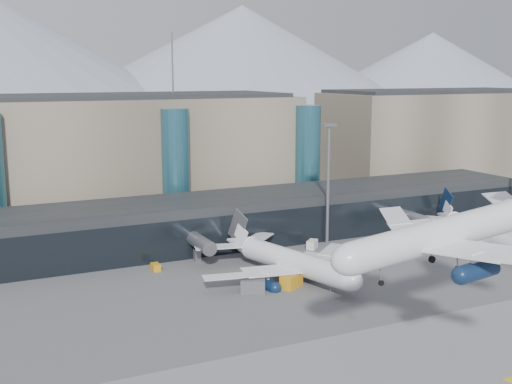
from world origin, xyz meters
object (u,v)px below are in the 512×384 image
(jet_parked_mid, at_px, (281,252))
(veh_d, at_px, (312,244))
(hero_jet, at_px, (459,223))
(veh_h, at_px, (291,281))
(veh_c, at_px, (253,286))
(veh_g, at_px, (360,260))
(jet_parked_right, at_px, (476,226))
(veh_b, at_px, (156,267))
(lightmast_mid, at_px, (328,177))

(jet_parked_mid, height_order, veh_d, jet_parked_mid)
(veh_d, bearing_deg, hero_jet, -144.63)
(veh_h, bearing_deg, veh_c, 144.68)
(jet_parked_mid, bearing_deg, veh_g, -105.62)
(veh_h, bearing_deg, jet_parked_mid, 44.75)
(jet_parked_right, relative_size, veh_b, 15.82)
(jet_parked_mid, bearing_deg, hero_jet, 170.57)
(hero_jet, relative_size, jet_parked_right, 0.97)
(hero_jet, height_order, veh_d, hero_jet)
(jet_parked_right, height_order, veh_b, jet_parked_right)
(veh_g, relative_size, veh_h, 0.58)
(veh_c, height_order, veh_h, veh_h)
(veh_c, relative_size, veh_g, 1.61)
(jet_parked_right, distance_m, veh_d, 34.72)
(hero_jet, relative_size, veh_d, 11.24)
(hero_jet, bearing_deg, lightmast_mid, 75.88)
(hero_jet, xyz_separation_m, veh_d, (10.28, 52.70, -16.96))
(veh_g, xyz_separation_m, veh_h, (-18.44, -6.53, 0.46))
(lightmast_mid, bearing_deg, jet_parked_mid, -141.05)
(jet_parked_right, bearing_deg, jet_parked_mid, 102.51)
(lightmast_mid, xyz_separation_m, veh_h, (-20.84, -22.33, -13.23))
(hero_jet, relative_size, veh_c, 8.69)
(veh_d, height_order, veh_g, veh_d)
(veh_b, bearing_deg, veh_d, -89.71)
(veh_h, bearing_deg, lightmast_mid, 14.70)
(veh_g, bearing_deg, veh_h, -82.40)
(lightmast_mid, relative_size, veh_h, 5.93)
(jet_parked_mid, bearing_deg, veh_c, 111.48)
(veh_d, relative_size, veh_h, 0.72)
(hero_jet, distance_m, veh_g, 45.00)
(jet_parked_right, bearing_deg, veh_b, 91.86)
(hero_jet, relative_size, jet_parked_mid, 0.98)
(veh_d, bearing_deg, jet_parked_right, -65.62)
(jet_parked_right, xyz_separation_m, veh_g, (-29.25, -0.23, -3.68))
(jet_parked_right, bearing_deg, veh_c, 109.12)
(jet_parked_mid, xyz_separation_m, veh_c, (-8.61, -6.35, -3.24))
(veh_d, xyz_separation_m, veh_h, (-15.67, -19.72, 0.30))
(veh_c, bearing_deg, veh_g, 40.16)
(veh_g, bearing_deg, veh_b, -120.84)
(jet_parked_right, xyz_separation_m, veh_h, (-47.69, -6.76, -3.22))
(veh_h, bearing_deg, veh_d, 19.27)
(veh_c, bearing_deg, veh_d, 67.00)
(lightmast_mid, relative_size, hero_jet, 0.73)
(jet_parked_mid, xyz_separation_m, veh_h, (-1.55, -6.73, -3.16))
(lightmast_mid, distance_m, veh_c, 37.91)
(jet_parked_right, xyz_separation_m, veh_d, (-32.02, 12.96, -3.52))
(veh_d, bearing_deg, lightmast_mid, -16.87)
(veh_b, bearing_deg, veh_c, -150.15)
(lightmast_mid, bearing_deg, veh_c, -141.81)
(hero_jet, height_order, veh_c, hero_jet)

